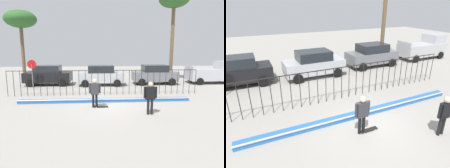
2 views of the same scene
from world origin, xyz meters
The scene contains 10 objects.
ground_plane centered at (0.00, 0.00, 0.00)m, with size 60.00×60.00×0.00m, color #9E9991.
bowl_coping_ledge centered at (0.00, 0.85, 0.12)m, with size 11.00×0.41×0.27m.
perimeter_fence centered at (0.00, 2.91, 1.14)m, with size 14.04×0.04×1.87m.
skateboarder centered at (-0.67, -0.31, 1.01)m, with size 0.68×0.26×1.69m.
skateboard centered at (-0.31, -0.33, 0.06)m, with size 0.80×0.20×0.07m.
camera_operator centered at (2.20, -1.78, 1.04)m, with size 0.70×0.26×1.73m.
parked_car_black centered at (-5.25, 7.56, 0.97)m, with size 4.30×2.12×1.90m.
parked_car_silver centered at (-0.18, 7.09, 0.97)m, with size 4.30×2.12×1.90m.
parked_car_gray centered at (5.12, 7.45, 0.97)m, with size 4.30×2.12×1.90m.
pickup_truck centered at (11.19, 7.48, 1.04)m, with size 4.70×2.12×2.24m.
Camera 2 is at (-4.43, -5.98, 5.00)m, focal length 31.18 mm.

